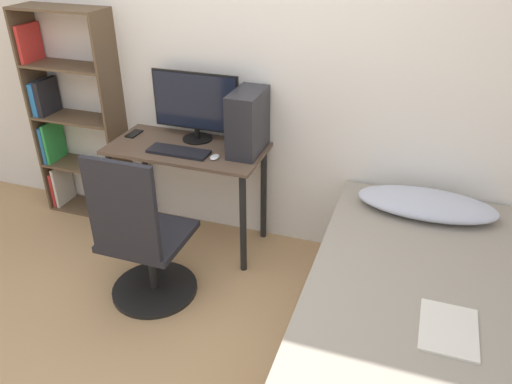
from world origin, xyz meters
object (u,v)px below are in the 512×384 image
object	(u,v)px
bed	(410,322)
office_chair	(143,248)
keyboard	(179,152)
monitor	(195,104)
pc_tower	(248,122)
bookshelf	(69,120)

from	to	relation	value
bed	office_chair	bearing A→B (deg)	-179.79
bed	keyboard	xyz separation A→B (m)	(-1.57, 0.56, 0.48)
keyboard	bed	bearing A→B (deg)	-19.77
bed	keyboard	world-z (taller)	keyboard
monitor	pc_tower	distance (m)	0.41
bookshelf	pc_tower	bearing A→B (deg)	-2.59
office_chair	pc_tower	distance (m)	1.01
office_chair	bed	distance (m)	1.55
monitor	bookshelf	bearing A→B (deg)	-179.31
bookshelf	bed	world-z (taller)	bookshelf
bookshelf	keyboard	bearing A→B (deg)	-12.84
monitor	office_chair	bearing A→B (deg)	-89.69
monitor	keyboard	size ratio (longest dim) A/B	1.50
bookshelf	office_chair	bearing A→B (deg)	-37.31
bed	pc_tower	bearing A→B (deg)	147.43
bed	pc_tower	xyz separation A→B (m)	(-1.15, 0.73, 0.68)
office_chair	pc_tower	world-z (taller)	pc_tower
office_chair	keyboard	bearing A→B (deg)	92.41
keyboard	monitor	bearing A→B (deg)	85.51
bed	pc_tower	distance (m)	1.52
keyboard	pc_tower	xyz separation A→B (m)	(0.42, 0.17, 0.19)
bookshelf	monitor	world-z (taller)	bookshelf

